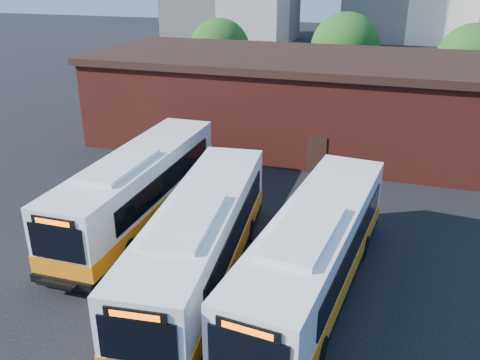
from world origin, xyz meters
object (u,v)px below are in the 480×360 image
(bus_mideast, at_px, (201,244))
(bus_east, at_px, (314,257))
(transit_worker, at_px, (258,309))
(bus_midwest, at_px, (139,190))

(bus_mideast, height_order, bus_east, bus_east)
(transit_worker, bearing_deg, bus_east, -9.20)
(bus_mideast, bearing_deg, bus_midwest, 134.57)
(bus_midwest, bearing_deg, bus_east, -21.63)
(bus_east, bearing_deg, bus_mideast, -169.44)
(bus_east, relative_size, transit_worker, 7.99)
(bus_midwest, bearing_deg, transit_worker, -38.93)
(bus_midwest, relative_size, bus_mideast, 0.99)
(bus_east, distance_m, transit_worker, 3.21)
(bus_east, bearing_deg, transit_worker, -112.78)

